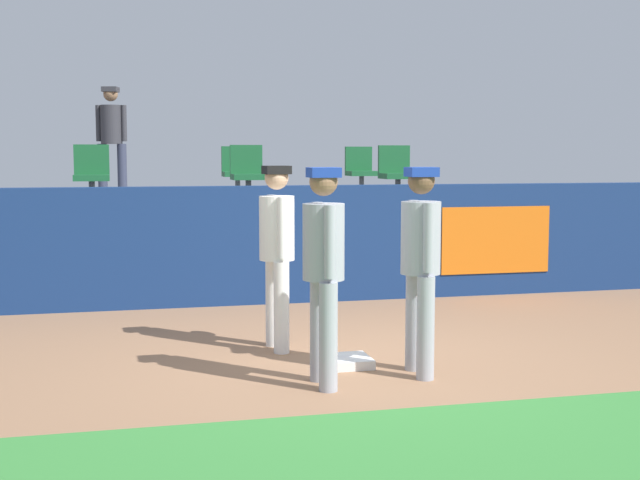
# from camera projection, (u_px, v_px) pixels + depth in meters

# --- Properties ---
(ground_plane) EXTENTS (60.00, 60.00, 0.00)m
(ground_plane) POSITION_uv_depth(u_px,v_px,m) (341.00, 366.00, 7.26)
(ground_plane) COLOR #936B4C
(first_base) EXTENTS (0.40, 0.40, 0.08)m
(first_base) POSITION_uv_depth(u_px,v_px,m) (347.00, 362.00, 7.26)
(first_base) COLOR white
(first_base) RESTS_ON ground_plane
(player_fielder_home) EXTENTS (0.35, 0.55, 1.72)m
(player_fielder_home) POSITION_uv_depth(u_px,v_px,m) (277.00, 244.00, 7.81)
(player_fielder_home) COLOR white
(player_fielder_home) RESTS_ON ground_plane
(player_runner_visitor) EXTENTS (0.33, 0.48, 1.72)m
(player_runner_visitor) POSITION_uv_depth(u_px,v_px,m) (324.00, 261.00, 6.55)
(player_runner_visitor) COLOR #9EA3AD
(player_runner_visitor) RESTS_ON ground_plane
(player_coach_visitor) EXTENTS (0.34, 0.48, 1.72)m
(player_coach_visitor) POSITION_uv_depth(u_px,v_px,m) (420.00, 256.00, 6.89)
(player_coach_visitor) COLOR #9EA3AD
(player_coach_visitor) RESTS_ON ground_plane
(field_wall) EXTENTS (18.00, 0.26, 1.45)m
(field_wall) POSITION_uv_depth(u_px,v_px,m) (274.00, 245.00, 10.34)
(field_wall) COLOR navy
(field_wall) RESTS_ON ground_plane
(bleacher_platform) EXTENTS (18.00, 4.80, 1.12)m
(bleacher_platform) POSITION_uv_depth(u_px,v_px,m) (243.00, 238.00, 12.84)
(bleacher_platform) COLOR #59595E
(bleacher_platform) RESTS_ON ground_plane
(seat_back_right) EXTENTS (0.46, 0.44, 0.84)m
(seat_back_right) POSITION_uv_depth(u_px,v_px,m) (360.00, 169.00, 13.87)
(seat_back_right) COLOR #4C4C51
(seat_back_right) RESTS_ON bleacher_platform
(seat_back_center) EXTENTS (0.46, 0.44, 0.84)m
(seat_back_center) POSITION_uv_depth(u_px,v_px,m) (237.00, 169.00, 13.39)
(seat_back_center) COLOR #4C4C51
(seat_back_center) RESTS_ON bleacher_platform
(seat_front_left) EXTENTS (0.46, 0.44, 0.84)m
(seat_front_left) POSITION_uv_depth(u_px,v_px,m) (92.00, 172.00, 11.14)
(seat_front_left) COLOR #4C4C51
(seat_front_left) RESTS_ON bleacher_platform
(seat_front_right) EXTENTS (0.47, 0.44, 0.84)m
(seat_front_right) POSITION_uv_depth(u_px,v_px,m) (396.00, 171.00, 12.13)
(seat_front_right) COLOR #4C4C51
(seat_front_right) RESTS_ON bleacher_platform
(seat_front_center) EXTENTS (0.45, 0.44, 0.84)m
(seat_front_center) POSITION_uv_depth(u_px,v_px,m) (248.00, 172.00, 11.62)
(seat_front_center) COLOR #4C4C51
(seat_front_center) RESTS_ON bleacher_platform
(spectator_hooded) EXTENTS (0.49, 0.42, 1.79)m
(spectator_hooded) POSITION_uv_depth(u_px,v_px,m) (112.00, 134.00, 13.61)
(spectator_hooded) COLOR #33384C
(spectator_hooded) RESTS_ON bleacher_platform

